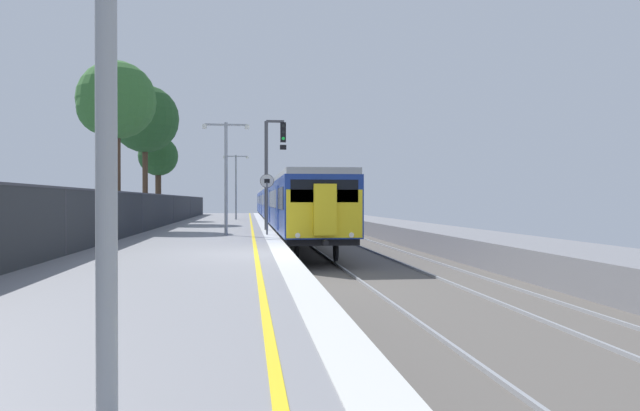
% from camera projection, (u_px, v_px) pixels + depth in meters
% --- Properties ---
extents(ground, '(17.40, 110.00, 1.21)m').
position_uv_depth(ground, '(362.00, 274.00, 16.98)').
color(ground, gray).
extents(commuter_train_at_platform, '(2.83, 60.82, 3.81)m').
position_uv_depth(commuter_train_at_platform, '(279.00, 203.00, 50.84)').
color(commuter_train_at_platform, navy).
rests_on(commuter_train_at_platform, ground).
extents(signal_gantry, '(1.10, 0.24, 5.54)m').
position_uv_depth(signal_gantry, '(271.00, 162.00, 30.04)').
color(signal_gantry, '#47474C').
rests_on(signal_gantry, ground).
extents(speed_limit_sign, '(0.59, 0.08, 2.63)m').
position_uv_depth(speed_limit_sign, '(267.00, 196.00, 25.82)').
color(speed_limit_sign, '#59595B').
rests_on(speed_limit_sign, ground).
extents(platform_lamp_mid, '(2.00, 0.20, 4.83)m').
position_uv_depth(platform_lamp_mid, '(226.00, 167.00, 25.50)').
color(platform_lamp_mid, '#93999E').
rests_on(platform_lamp_mid, ground).
extents(platform_lamp_far, '(2.00, 0.20, 5.09)m').
position_uv_depth(platform_lamp_far, '(236.00, 181.00, 47.10)').
color(platform_lamp_far, '#93999E').
rests_on(platform_lamp_far, ground).
extents(platform_back_fence, '(0.07, 99.00, 1.85)m').
position_uv_depth(platform_back_fence, '(65.00, 220.00, 15.99)').
color(platform_back_fence, '#282B2D').
rests_on(platform_back_fence, ground).
extents(background_tree_left, '(4.42, 4.42, 9.07)m').
position_uv_depth(background_tree_left, '(145.00, 120.00, 39.12)').
color(background_tree_left, '#473323').
rests_on(background_tree_left, ground).
extents(background_tree_centre, '(3.94, 3.94, 8.55)m').
position_uv_depth(background_tree_centre, '(114.00, 103.00, 30.05)').
color(background_tree_centre, '#473323').
rests_on(background_tree_centre, ground).
extents(background_tree_right, '(2.95, 2.95, 6.29)m').
position_uv_depth(background_tree_right, '(158.00, 158.00, 44.51)').
color(background_tree_right, '#473323').
rests_on(background_tree_right, ground).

